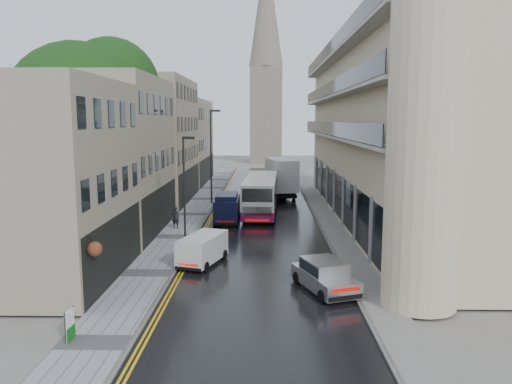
{
  "coord_description": "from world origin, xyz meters",
  "views": [
    {
      "loc": [
        0.31,
        -14.44,
        8.13
      ],
      "look_at": [
        -0.26,
        18.0,
        3.42
      ],
      "focal_mm": 35.0,
      "sensor_mm": 36.0,
      "label": 1
    }
  ],
  "objects_px": {
    "white_lorry": "(274,180)",
    "lamp_post_far": "(211,157)",
    "pedestrian": "(176,217)",
    "lamp_post_near": "(184,193)",
    "white_van": "(180,254)",
    "tree_near": "(80,137)",
    "estate_sign": "(70,326)",
    "cream_bus": "(244,201)",
    "silver_hatchback": "(323,286)",
    "tree_far": "(133,140)",
    "navy_van": "(214,211)"
  },
  "relations": [
    {
      "from": "silver_hatchback",
      "to": "navy_van",
      "type": "relative_size",
      "value": 0.87
    },
    {
      "from": "cream_bus",
      "to": "white_lorry",
      "type": "bearing_deg",
      "value": 78.3
    },
    {
      "from": "white_van",
      "to": "estate_sign",
      "type": "xyz_separation_m",
      "value": [
        -2.51,
        -9.13,
        -0.19
      ]
    },
    {
      "from": "estate_sign",
      "to": "cream_bus",
      "type": "bearing_deg",
      "value": 81.05
    },
    {
      "from": "white_van",
      "to": "cream_bus",
      "type": "bearing_deg",
      "value": 95.34
    },
    {
      "from": "pedestrian",
      "to": "estate_sign",
      "type": "distance_m",
      "value": 19.15
    },
    {
      "from": "estate_sign",
      "to": "silver_hatchback",
      "type": "bearing_deg",
      "value": 27.77
    },
    {
      "from": "white_lorry",
      "to": "lamp_post_far",
      "type": "relative_size",
      "value": 0.88
    },
    {
      "from": "tree_far",
      "to": "cream_bus",
      "type": "xyz_separation_m",
      "value": [
        10.83,
        -7.27,
        -4.64
      ]
    },
    {
      "from": "pedestrian",
      "to": "lamp_post_near",
      "type": "bearing_deg",
      "value": 118.05
    },
    {
      "from": "white_van",
      "to": "tree_far",
      "type": "bearing_deg",
      "value": 127.79
    },
    {
      "from": "white_van",
      "to": "pedestrian",
      "type": "bearing_deg",
      "value": 118.71
    },
    {
      "from": "pedestrian",
      "to": "lamp_post_near",
      "type": "xyz_separation_m",
      "value": [
        1.62,
        -5.72,
        2.67
      ]
    },
    {
      "from": "white_van",
      "to": "estate_sign",
      "type": "bearing_deg",
      "value": -88.08
    },
    {
      "from": "tree_far",
      "to": "white_lorry",
      "type": "height_order",
      "value": "tree_far"
    },
    {
      "from": "tree_far",
      "to": "white_van",
      "type": "height_order",
      "value": "tree_far"
    },
    {
      "from": "pedestrian",
      "to": "white_van",
      "type": "bearing_deg",
      "value": 113.64
    },
    {
      "from": "lamp_post_far",
      "to": "tree_far",
      "type": "bearing_deg",
      "value": -177.39
    },
    {
      "from": "tree_far",
      "to": "estate_sign",
      "type": "relative_size",
      "value": 11.0
    },
    {
      "from": "lamp_post_near",
      "to": "lamp_post_far",
      "type": "relative_size",
      "value": 0.78
    },
    {
      "from": "tree_far",
      "to": "lamp_post_near",
      "type": "bearing_deg",
      "value": -65.98
    },
    {
      "from": "white_van",
      "to": "navy_van",
      "type": "relative_size",
      "value": 0.81
    },
    {
      "from": "white_lorry",
      "to": "white_van",
      "type": "distance_m",
      "value": 24.77
    },
    {
      "from": "tree_near",
      "to": "lamp_post_near",
      "type": "relative_size",
      "value": 2.0
    },
    {
      "from": "silver_hatchback",
      "to": "white_van",
      "type": "distance_m",
      "value": 8.73
    },
    {
      "from": "lamp_post_far",
      "to": "white_van",
      "type": "bearing_deg",
      "value": -88.54
    },
    {
      "from": "lamp_post_far",
      "to": "navy_van",
      "type": "bearing_deg",
      "value": -82.67
    },
    {
      "from": "white_lorry",
      "to": "navy_van",
      "type": "relative_size",
      "value": 1.67
    },
    {
      "from": "tree_near",
      "to": "white_van",
      "type": "bearing_deg",
      "value": -44.74
    },
    {
      "from": "lamp_post_far",
      "to": "estate_sign",
      "type": "relative_size",
      "value": 7.87
    },
    {
      "from": "white_lorry",
      "to": "estate_sign",
      "type": "height_order",
      "value": "white_lorry"
    },
    {
      "from": "silver_hatchback",
      "to": "white_lorry",
      "type": "bearing_deg",
      "value": 73.39
    },
    {
      "from": "white_lorry",
      "to": "pedestrian",
      "type": "bearing_deg",
      "value": -130.05
    },
    {
      "from": "tree_near",
      "to": "lamp_post_far",
      "type": "xyz_separation_m",
      "value": [
        7.64,
        13.34,
        -2.37
      ]
    },
    {
      "from": "white_van",
      "to": "estate_sign",
      "type": "relative_size",
      "value": 3.34
    },
    {
      "from": "cream_bus",
      "to": "silver_hatchback",
      "type": "xyz_separation_m",
      "value": [
        4.27,
        -18.78,
        -0.81
      ]
    },
    {
      "from": "cream_bus",
      "to": "lamp_post_near",
      "type": "height_order",
      "value": "lamp_post_near"
    },
    {
      "from": "cream_bus",
      "to": "estate_sign",
      "type": "bearing_deg",
      "value": -100.92
    },
    {
      "from": "estate_sign",
      "to": "white_lorry",
      "type": "bearing_deg",
      "value": 80.81
    },
    {
      "from": "pedestrian",
      "to": "cream_bus",
      "type": "bearing_deg",
      "value": -129.97
    },
    {
      "from": "tree_far",
      "to": "silver_hatchback",
      "type": "distance_m",
      "value": 30.6
    },
    {
      "from": "white_lorry",
      "to": "pedestrian",
      "type": "distance_m",
      "value": 16.03
    },
    {
      "from": "tree_far",
      "to": "tree_near",
      "type": "bearing_deg",
      "value": -91.32
    },
    {
      "from": "white_lorry",
      "to": "lamp_post_near",
      "type": "distance_m",
      "value": 20.75
    },
    {
      "from": "cream_bus",
      "to": "pedestrian",
      "type": "distance_m",
      "value": 6.31
    },
    {
      "from": "silver_hatchback",
      "to": "lamp_post_near",
      "type": "xyz_separation_m",
      "value": [
        -7.61,
        9.22,
        2.82
      ]
    },
    {
      "from": "tree_near",
      "to": "white_lorry",
      "type": "height_order",
      "value": "tree_near"
    },
    {
      "from": "tree_far",
      "to": "white_lorry",
      "type": "bearing_deg",
      "value": 12.58
    },
    {
      "from": "tree_near",
      "to": "cream_bus",
      "type": "xyz_separation_m",
      "value": [
        11.13,
        5.73,
        -5.36
      ]
    },
    {
      "from": "lamp_post_near",
      "to": "estate_sign",
      "type": "distance_m",
      "value": 13.9
    }
  ]
}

